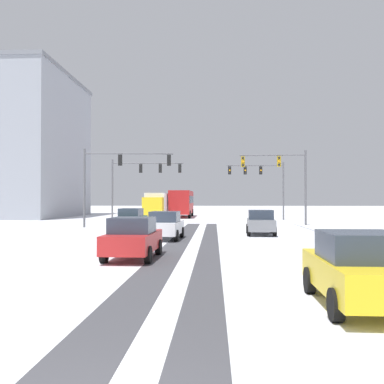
{
  "coord_description": "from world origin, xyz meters",
  "views": [
    {
      "loc": [
        1.47,
        -4.27,
        2.32
      ],
      "look_at": [
        0.0,
        24.91,
        2.8
      ],
      "focal_mm": 41.25,
      "sensor_mm": 36.0,
      "label": 1
    }
  ],
  "objects_px": {
    "traffic_signal_far_left": "(141,175)",
    "traffic_signal_near_left": "(116,170)",
    "car_yellow_cab_fifth": "(359,269)",
    "box_truck_delivery": "(156,205)",
    "car_dark_green_lead": "(131,219)",
    "bus_oncoming": "(182,202)",
    "car_white_third": "(165,225)",
    "car_grey_second": "(261,222)",
    "traffic_signal_near_right": "(282,172)",
    "car_red_fourth": "(133,238)",
    "traffic_signal_far_right": "(261,177)"
  },
  "relations": [
    {
      "from": "box_truck_delivery",
      "to": "car_red_fourth",
      "type": "bearing_deg",
      "value": -83.97
    },
    {
      "from": "traffic_signal_far_right",
      "to": "car_red_fourth",
      "type": "distance_m",
      "value": 33.92
    },
    {
      "from": "traffic_signal_near_left",
      "to": "traffic_signal_far_left",
      "type": "relative_size",
      "value": 0.98
    },
    {
      "from": "traffic_signal_near_left",
      "to": "bus_oncoming",
      "type": "relative_size",
      "value": 0.68
    },
    {
      "from": "traffic_signal_near_right",
      "to": "car_grey_second",
      "type": "relative_size",
      "value": 1.55
    },
    {
      "from": "traffic_signal_far_left",
      "to": "box_truck_delivery",
      "type": "bearing_deg",
      "value": 72.73
    },
    {
      "from": "traffic_signal_far_right",
      "to": "car_grey_second",
      "type": "height_order",
      "value": "traffic_signal_far_right"
    },
    {
      "from": "traffic_signal_far_left",
      "to": "traffic_signal_near_left",
      "type": "bearing_deg",
      "value": -92.52
    },
    {
      "from": "traffic_signal_far_left",
      "to": "traffic_signal_far_right",
      "type": "xyz_separation_m",
      "value": [
        12.88,
        3.75,
        -0.04
      ]
    },
    {
      "from": "traffic_signal_far_left",
      "to": "car_red_fourth",
      "type": "xyz_separation_m",
      "value": [
        4.5,
        -28.88,
        -4.02
      ]
    },
    {
      "from": "car_red_fourth",
      "to": "traffic_signal_far_left",
      "type": "bearing_deg",
      "value": 98.86
    },
    {
      "from": "traffic_signal_near_left",
      "to": "car_white_third",
      "type": "relative_size",
      "value": 1.78
    },
    {
      "from": "car_grey_second",
      "to": "traffic_signal_near_right",
      "type": "bearing_deg",
      "value": 72.62
    },
    {
      "from": "traffic_signal_far_left",
      "to": "car_grey_second",
      "type": "distance_m",
      "value": 20.45
    },
    {
      "from": "traffic_signal_far_right",
      "to": "car_yellow_cab_fifth",
      "type": "bearing_deg",
      "value": -92.98
    },
    {
      "from": "traffic_signal_near_right",
      "to": "car_grey_second",
      "type": "xyz_separation_m",
      "value": [
        -2.8,
        -8.95,
        -3.81
      ]
    },
    {
      "from": "traffic_signal_near_right",
      "to": "box_truck_delivery",
      "type": "distance_m",
      "value": 17.18
    },
    {
      "from": "traffic_signal_near_left",
      "to": "car_red_fourth",
      "type": "distance_m",
      "value": 20.01
    },
    {
      "from": "traffic_signal_far_left",
      "to": "bus_oncoming",
      "type": "xyz_separation_m",
      "value": [
        3.47,
        11.33,
        -2.85
      ]
    },
    {
      "from": "car_white_third",
      "to": "car_red_fourth",
      "type": "bearing_deg",
      "value": -92.31
    },
    {
      "from": "traffic_signal_near_left",
      "to": "car_dark_green_lead",
      "type": "height_order",
      "value": "traffic_signal_near_left"
    },
    {
      "from": "car_white_third",
      "to": "bus_oncoming",
      "type": "xyz_separation_m",
      "value": [
        -1.37,
        31.91,
        1.18
      ]
    },
    {
      "from": "car_yellow_cab_fifth",
      "to": "car_grey_second",
      "type": "bearing_deg",
      "value": 90.3
    },
    {
      "from": "traffic_signal_far_right",
      "to": "traffic_signal_far_left",
      "type": "bearing_deg",
      "value": -163.76
    },
    {
      "from": "car_grey_second",
      "to": "traffic_signal_far_left",
      "type": "bearing_deg",
      "value": 122.25
    },
    {
      "from": "car_dark_green_lead",
      "to": "car_yellow_cab_fifth",
      "type": "bearing_deg",
      "value": -68.35
    },
    {
      "from": "car_grey_second",
      "to": "traffic_signal_near_left",
      "type": "bearing_deg",
      "value": 147.55
    },
    {
      "from": "car_dark_green_lead",
      "to": "car_grey_second",
      "type": "xyz_separation_m",
      "value": [
        9.42,
        -4.73,
        0.0
      ]
    },
    {
      "from": "car_dark_green_lead",
      "to": "traffic_signal_near_left",
      "type": "bearing_deg",
      "value": 126.06
    },
    {
      "from": "traffic_signal_near_right",
      "to": "car_red_fourth",
      "type": "relative_size",
      "value": 1.57
    },
    {
      "from": "car_white_third",
      "to": "box_truck_delivery",
      "type": "bearing_deg",
      "value": 98.87
    },
    {
      "from": "traffic_signal_far_left",
      "to": "bus_oncoming",
      "type": "relative_size",
      "value": 0.69
    },
    {
      "from": "traffic_signal_far_left",
      "to": "car_yellow_cab_fifth",
      "type": "relative_size",
      "value": 1.83
    },
    {
      "from": "car_yellow_cab_fifth",
      "to": "bus_oncoming",
      "type": "xyz_separation_m",
      "value": [
        -7.33,
        47.54,
        1.18
      ]
    },
    {
      "from": "car_red_fourth",
      "to": "traffic_signal_near_left",
      "type": "bearing_deg",
      "value": 104.57
    },
    {
      "from": "car_yellow_cab_fifth",
      "to": "bus_oncoming",
      "type": "distance_m",
      "value": 48.12
    },
    {
      "from": "traffic_signal_near_right",
      "to": "car_dark_green_lead",
      "type": "distance_m",
      "value": 13.48
    },
    {
      "from": "traffic_signal_far_left",
      "to": "car_dark_green_lead",
      "type": "xyz_separation_m",
      "value": [
        1.28,
        -12.23,
        -4.02
      ]
    },
    {
      "from": "car_yellow_cab_fifth",
      "to": "box_truck_delivery",
      "type": "distance_m",
      "value": 40.88
    },
    {
      "from": "traffic_signal_far_right",
      "to": "car_dark_green_lead",
      "type": "distance_m",
      "value": 20.14
    },
    {
      "from": "traffic_signal_near_right",
      "to": "box_truck_delivery",
      "type": "relative_size",
      "value": 0.87
    },
    {
      "from": "car_grey_second",
      "to": "bus_oncoming",
      "type": "height_order",
      "value": "bus_oncoming"
    },
    {
      "from": "traffic_signal_near_right",
      "to": "car_red_fourth",
      "type": "distance_m",
      "value": 23.05
    },
    {
      "from": "traffic_signal_far_left",
      "to": "car_yellow_cab_fifth",
      "type": "bearing_deg",
      "value": -73.39
    },
    {
      "from": "car_red_fourth",
      "to": "car_yellow_cab_fifth",
      "type": "xyz_separation_m",
      "value": [
        6.3,
        -7.33,
        0.0
      ]
    },
    {
      "from": "traffic_signal_near_right",
      "to": "traffic_signal_far_right",
      "type": "relative_size",
      "value": 1.0
    },
    {
      "from": "traffic_signal_far_left",
      "to": "car_white_third",
      "type": "xyz_separation_m",
      "value": [
        4.84,
        -20.57,
        -4.02
      ]
    },
    {
      "from": "box_truck_delivery",
      "to": "traffic_signal_far_left",
      "type": "bearing_deg",
      "value": -107.27
    },
    {
      "from": "traffic_signal_far_left",
      "to": "car_dark_green_lead",
      "type": "distance_m",
      "value": 12.94
    },
    {
      "from": "traffic_signal_far_left",
      "to": "car_red_fourth",
      "type": "height_order",
      "value": "traffic_signal_far_left"
    }
  ]
}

